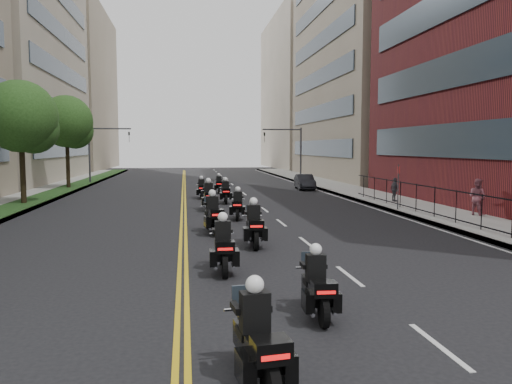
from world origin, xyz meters
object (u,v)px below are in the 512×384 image
motorcycle_9 (219,185)px  motorcycle_8 (201,190)px  motorcycle_3 (254,227)px  pedestrian_c (395,190)px  motorcycle_1 (317,288)px  motorcycle_6 (209,198)px  motorcycle_2 (223,249)px  pedestrian_b (477,197)px  motorcycle_5 (238,206)px  parked_sedan (305,182)px  motorcycle_4 (213,216)px  motorcycle_0 (257,344)px  motorcycle_7 (226,193)px

motorcycle_9 → motorcycle_8: bearing=-107.0°
motorcycle_3 → pedestrian_c: 16.37m
motorcycle_1 → pedestrian_c: bearing=64.8°
motorcycle_3 → motorcycle_6: size_ratio=0.96×
motorcycle_2 → pedestrian_b: size_ratio=1.26×
motorcycle_5 → parked_sedan: 18.38m
motorcycle_4 → parked_sedan: size_ratio=0.64×
motorcycle_6 → motorcycle_2: bearing=-92.9°
pedestrian_b → motorcycle_4: bearing=77.4°
parked_sedan → motorcycle_8: bearing=-140.3°
motorcycle_0 → motorcycle_9: (1.61, 32.09, -0.05)m
motorcycle_8 → parked_sedan: size_ratio=0.55×
motorcycle_0 → pedestrian_c: 25.99m
motorcycle_3 → pedestrian_b: size_ratio=1.30×
motorcycle_0 → parked_sedan: motorcycle_0 is taller
motorcycle_2 → motorcycle_0: bearing=-89.3°
motorcycle_6 → motorcycle_0: bearing=-92.7°
motorcycle_0 → pedestrian_c: size_ratio=1.49×
motorcycle_6 → parked_sedan: bearing=54.1°
motorcycle_0 → pedestrian_b: pedestrian_b is taller
motorcycle_4 → motorcycle_8: 14.41m
motorcycle_7 → parked_sedan: size_ratio=0.58×
motorcycle_3 → parked_sedan: bearing=74.7°
motorcycle_8 → pedestrian_c: size_ratio=1.42×
motorcycle_5 → motorcycle_6: (-1.28, 3.67, 0.08)m
motorcycle_1 → parked_sedan: 32.27m
motorcycle_5 → motorcycle_6: motorcycle_6 is taller
pedestrian_c → motorcycle_0: bearing=144.5°
motorcycle_4 → motorcycle_7: 11.25m
motorcycle_4 → pedestrian_c: bearing=30.5°
motorcycle_0 → motorcycle_2: size_ratio=0.97×
motorcycle_2 → motorcycle_9: size_ratio=1.12×
pedestrian_b → motorcycle_8: bearing=25.6°
motorcycle_8 → parked_sedan: motorcycle_8 is taller
motorcycle_6 → pedestrian_b: (13.43, -4.99, 0.35)m
motorcycle_0 → motorcycle_1: bearing=52.5°
motorcycle_6 → motorcycle_3: bearing=-85.7°
motorcycle_4 → motorcycle_7: size_ratio=1.09×
motorcycle_3 → motorcycle_7: (0.12, 14.11, -0.04)m
motorcycle_6 → motorcycle_8: size_ratio=1.16×
motorcycle_5 → parked_sedan: bearing=73.7°
motorcycle_3 → motorcycle_7: 14.12m
motorcycle_0 → motorcycle_3: size_ratio=0.94×
motorcycle_3 → motorcycle_9: motorcycle_3 is taller
motorcycle_5 → motorcycle_6: size_ratio=0.88×
motorcycle_9 → pedestrian_c: size_ratio=1.38×
motorcycle_9 → pedestrian_b: bearing=-49.4°
motorcycle_3 → parked_sedan: (7.68, 23.68, -0.06)m
motorcycle_0 → pedestrian_b: bearing=42.8°
motorcycle_1 → pedestrian_c: 22.62m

